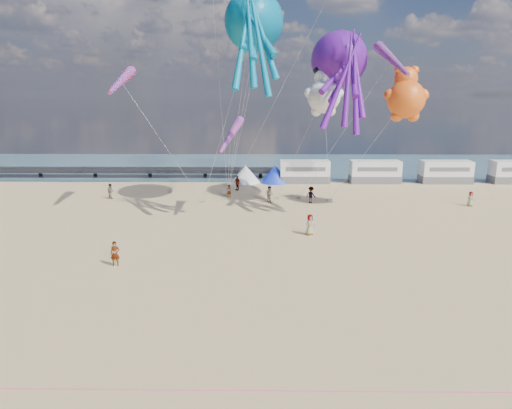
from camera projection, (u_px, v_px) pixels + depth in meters
name	position (u px, v px, depth m)	size (l,w,h in m)	color
ground	(258.00, 329.00, 23.18)	(120.00, 120.00, 0.00)	#DBB87E
water	(261.00, 166.00, 76.65)	(120.00, 120.00, 0.00)	#395C6D
pier	(67.00, 170.00, 66.05)	(60.00, 3.00, 0.50)	black
motorhome_0	(305.00, 172.00, 61.65)	(6.60, 2.50, 3.00)	silver
motorhome_1	(375.00, 172.00, 61.54)	(6.60, 2.50, 3.00)	silver
motorhome_2	(446.00, 172.00, 61.43)	(6.60, 2.50, 3.00)	silver
tent_white	(246.00, 174.00, 61.81)	(4.00, 4.00, 2.40)	white
tent_blue	(275.00, 174.00, 61.77)	(4.00, 4.00, 2.40)	#1933CC
rope_line	(257.00, 391.00, 18.32)	(0.03, 0.03, 34.00)	#F2338C
standing_person	(115.00, 254.00, 31.57)	(0.64, 0.42, 1.76)	tan
beachgoer_0	(470.00, 199.00, 48.57)	(0.58, 0.38, 1.60)	#7F6659
beachgoer_1	(269.00, 194.00, 50.37)	(0.89, 0.58, 1.83)	#7F6659
beachgoer_2	(311.00, 195.00, 49.99)	(0.89, 0.70, 1.84)	#7F6659
beachgoer_3	(237.00, 183.00, 56.71)	(1.21, 0.70, 1.88)	#7F6659
beachgoer_5	(229.00, 191.00, 52.84)	(1.38, 0.44, 1.48)	#7F6659
beachgoer_6	(310.00, 225.00, 38.56)	(0.66, 0.43, 1.80)	#7F6659
beachgoer_7	(110.00, 191.00, 52.19)	(0.85, 0.55, 1.73)	#7F6659
sandbag_a	(203.00, 202.00, 50.30)	(0.50, 0.35, 0.22)	gray
sandbag_b	(277.00, 198.00, 52.03)	(0.50, 0.35, 0.22)	gray
sandbag_c	(330.00, 200.00, 51.19)	(0.50, 0.35, 0.22)	gray
sandbag_d	(299.00, 198.00, 52.28)	(0.50, 0.35, 0.22)	gray
sandbag_e	(228.00, 195.00, 53.81)	(0.50, 0.35, 0.22)	gray
kite_octopus_teal	(254.00, 21.00, 43.13)	(4.57, 10.67, 12.20)	#026C93
kite_octopus_purple	(339.00, 60.00, 45.98)	(4.58, 10.68, 12.21)	#551089
kite_panda	(324.00, 96.00, 44.87)	(3.98, 3.75, 5.62)	white
kite_teddy_orange	(406.00, 99.00, 43.56)	(4.39, 4.13, 6.19)	#EB5915
windsock_left	(121.00, 81.00, 43.27)	(1.10, 6.29, 6.29)	red
windsock_mid	(392.00, 60.00, 40.39)	(1.00, 6.71, 6.71)	red
windsock_right	(230.00, 136.00, 42.46)	(0.90, 5.63, 5.63)	red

